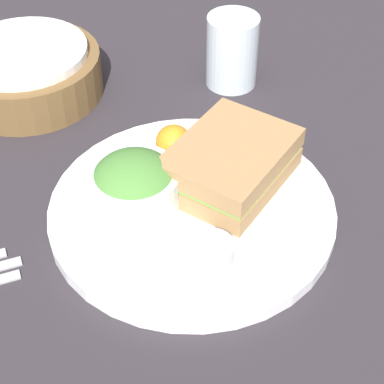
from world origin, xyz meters
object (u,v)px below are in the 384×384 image
(bread_basket, at_px, (26,72))
(salad_bowl, at_px, (134,184))
(plate, at_px, (192,210))
(sandwich, at_px, (230,163))
(drink_glass, at_px, (232,51))
(dressing_cup, at_px, (212,254))

(bread_basket, bearing_deg, salad_bowl, -93.14)
(plate, height_order, bread_basket, bread_basket)
(sandwich, distance_m, drink_glass, 0.23)
(drink_glass, relative_size, bread_basket, 0.49)
(salad_bowl, xyz_separation_m, bread_basket, (0.02, 0.29, -0.01))
(salad_bowl, distance_m, drink_glass, 0.29)
(plate, bearing_deg, salad_bowl, 136.35)
(dressing_cup, height_order, drink_glass, drink_glass)
(sandwich, height_order, drink_glass, drink_glass)
(drink_glass, xyz_separation_m, bread_basket, (-0.24, 0.16, -0.02))
(drink_glass, bearing_deg, dressing_cup, -133.57)
(sandwich, relative_size, bread_basket, 0.85)
(sandwich, bearing_deg, drink_glass, 49.16)
(bread_basket, bearing_deg, plate, -84.84)
(plate, bearing_deg, dressing_cup, -114.82)
(sandwich, height_order, dressing_cup, sandwich)
(dressing_cup, bearing_deg, bread_basket, 89.05)
(salad_bowl, bearing_deg, plate, -43.65)
(plate, distance_m, bread_basket, 0.34)
(salad_bowl, bearing_deg, drink_glass, 27.91)
(plate, height_order, salad_bowl, salad_bowl)
(salad_bowl, relative_size, dressing_cup, 2.24)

